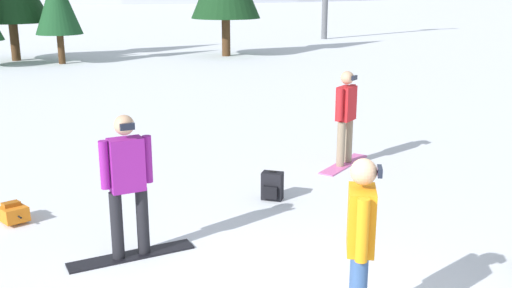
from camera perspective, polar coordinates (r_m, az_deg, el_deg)
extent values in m
cylinder|color=#335184|center=(5.95, 9.68, -13.17)|extent=(0.15, 0.15, 0.87)
cube|color=orange|center=(5.50, 10.07, -7.20)|extent=(0.40, 0.47, 0.60)
cylinder|color=orange|center=(5.74, 9.97, -6.14)|extent=(0.11, 0.11, 0.58)
cylinder|color=orange|center=(5.26, 10.19, -8.18)|extent=(0.11, 0.11, 0.58)
sphere|color=tan|center=(5.34, 10.29, -2.64)|extent=(0.24, 0.24, 0.24)
cube|color=black|center=(5.35, 11.80, -2.58)|extent=(0.12, 0.17, 0.08)
cube|color=black|center=(7.63, -11.84, -10.45)|extent=(1.58, 0.46, 0.02)
cylinder|color=black|center=(7.49, -10.83, -7.25)|extent=(0.15, 0.15, 0.84)
cylinder|color=black|center=(7.42, -13.22, -7.62)|extent=(0.15, 0.15, 0.84)
cube|color=#8C1E8C|center=(7.20, -12.34, -1.95)|extent=(0.42, 0.28, 0.65)
cylinder|color=#8C1E8C|center=(7.26, -10.38, -1.44)|extent=(0.11, 0.11, 0.58)
cylinder|color=#8C1E8C|center=(7.14, -14.37, -1.96)|extent=(0.11, 0.11, 0.58)
sphere|color=tan|center=(7.08, -12.56, 1.79)|extent=(0.24, 0.24, 0.24)
cube|color=black|center=(6.95, -12.26, 1.64)|extent=(0.17, 0.06, 0.08)
cube|color=pink|center=(11.20, 8.43, -1.94)|extent=(1.40, 1.13, 0.02)
cylinder|color=gray|center=(11.22, 8.86, 0.36)|extent=(0.15, 0.15, 0.84)
cylinder|color=gray|center=(10.94, 8.16, 0.00)|extent=(0.15, 0.15, 0.84)
cube|color=red|center=(10.92, 8.66, 3.88)|extent=(0.46, 0.43, 0.62)
cylinder|color=red|center=(11.15, 9.23, 4.19)|extent=(0.11, 0.11, 0.58)
cylinder|color=red|center=(10.68, 8.08, 3.76)|extent=(0.11, 0.11, 0.58)
sphere|color=tan|center=(10.84, 8.76, 6.31)|extent=(0.24, 0.24, 0.24)
cube|color=black|center=(10.78, 9.44, 6.29)|extent=(0.16, 0.13, 0.08)
cube|color=orange|center=(9.10, -22.25, -6.23)|extent=(0.45, 0.54, 0.25)
cube|color=#A85613|center=(9.14, -22.48, -5.36)|extent=(0.28, 0.27, 0.08)
cylinder|color=black|center=(8.88, -21.79, -6.52)|extent=(0.07, 0.12, 0.02)
cube|color=black|center=(9.28, 1.58, -4.04)|extent=(0.38, 0.35, 0.44)
cube|color=black|center=(9.18, 1.36, -4.68)|extent=(0.21, 0.18, 0.20)
cylinder|color=black|center=(9.20, 1.59, -2.62)|extent=(0.11, 0.09, 0.02)
cylinder|color=#472D19|center=(26.71, -18.21, 8.66)|extent=(0.28, 0.28, 1.24)
cone|color=#194723|center=(26.59, -18.56, 12.82)|extent=(1.93, 1.93, 2.65)
cylinder|color=#472D19|center=(28.56, -22.17, 9.10)|extent=(0.38, 0.38, 1.67)
cylinder|color=#472D19|center=(28.26, -2.90, 10.21)|extent=(0.40, 0.40, 1.75)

